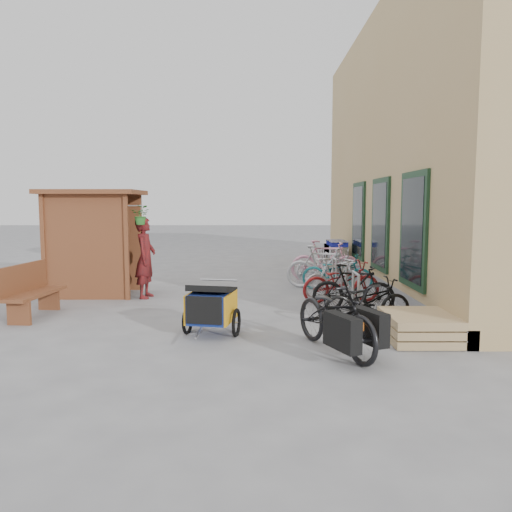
{
  "coord_description": "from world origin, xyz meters",
  "views": [
    {
      "loc": [
        0.47,
        -8.9,
        2.09
      ],
      "look_at": [
        0.5,
        1.5,
        1.0
      ],
      "focal_mm": 35.0,
      "sensor_mm": 36.0,
      "label": 1
    }
  ],
  "objects_px": {
    "person_kiosk": "(145,258)",
    "bike_5": "(322,267)",
    "bike_0": "(367,301)",
    "cargo_bike": "(337,317)",
    "bike_1": "(353,288)",
    "bike_2": "(341,282)",
    "pallet_stack": "(419,327)",
    "bike_4": "(337,272)",
    "kiosk": "(90,228)",
    "bike_3": "(336,278)",
    "shopping_carts": "(335,252)",
    "bike_7": "(326,261)",
    "bike_6": "(330,266)",
    "child_trailer": "(212,305)",
    "bench": "(30,290)"
  },
  "relations": [
    {
      "from": "shopping_carts",
      "to": "bike_7",
      "type": "bearing_deg",
      "value": -104.72
    },
    {
      "from": "shopping_carts",
      "to": "bike_0",
      "type": "distance_m",
      "value": 7.17
    },
    {
      "from": "shopping_carts",
      "to": "bike_4",
      "type": "xyz_separation_m",
      "value": [
        -0.54,
        -3.78,
        -0.12
      ]
    },
    {
      "from": "bike_0",
      "to": "bike_6",
      "type": "relative_size",
      "value": 0.89
    },
    {
      "from": "person_kiosk",
      "to": "bike_0",
      "type": "height_order",
      "value": "person_kiosk"
    },
    {
      "from": "bike_0",
      "to": "person_kiosk",
      "type": "bearing_deg",
      "value": 51.61
    },
    {
      "from": "pallet_stack",
      "to": "child_trailer",
      "type": "height_order",
      "value": "child_trailer"
    },
    {
      "from": "bike_0",
      "to": "bike_1",
      "type": "relative_size",
      "value": 1.0
    },
    {
      "from": "bike_3",
      "to": "bike_7",
      "type": "distance_m",
      "value": 2.47
    },
    {
      "from": "bike_0",
      "to": "bike_1",
      "type": "xyz_separation_m",
      "value": [
        -0.05,
        0.95,
        0.06
      ]
    },
    {
      "from": "person_kiosk",
      "to": "bike_1",
      "type": "relative_size",
      "value": 1.15
    },
    {
      "from": "bike_3",
      "to": "person_kiosk",
      "type": "bearing_deg",
      "value": 68.67
    },
    {
      "from": "person_kiosk",
      "to": "bike_6",
      "type": "xyz_separation_m",
      "value": [
        4.39,
        1.93,
        -0.44
      ]
    },
    {
      "from": "child_trailer",
      "to": "bike_5",
      "type": "height_order",
      "value": "bike_5"
    },
    {
      "from": "pallet_stack",
      "to": "bike_0",
      "type": "distance_m",
      "value": 1.18
    },
    {
      "from": "pallet_stack",
      "to": "kiosk",
      "type": "bearing_deg",
      "value": 148.34
    },
    {
      "from": "bench",
      "to": "bike_7",
      "type": "height_order",
      "value": "bike_7"
    },
    {
      "from": "bike_2",
      "to": "person_kiosk",
      "type": "bearing_deg",
      "value": 71.62
    },
    {
      "from": "person_kiosk",
      "to": "cargo_bike",
      "type": "bearing_deg",
      "value": -134.91
    },
    {
      "from": "bike_2",
      "to": "bike_5",
      "type": "xyz_separation_m",
      "value": [
        -0.17,
        1.75,
        0.09
      ]
    },
    {
      "from": "kiosk",
      "to": "shopping_carts",
      "type": "relative_size",
      "value": 1.36
    },
    {
      "from": "kiosk",
      "to": "bike_4",
      "type": "relative_size",
      "value": 1.47
    },
    {
      "from": "child_trailer",
      "to": "bike_4",
      "type": "distance_m",
      "value": 4.85
    },
    {
      "from": "bike_3",
      "to": "bike_0",
      "type": "bearing_deg",
      "value": 165.36
    },
    {
      "from": "bike_0",
      "to": "shopping_carts",
      "type": "bearing_deg",
      "value": -13.36
    },
    {
      "from": "bike_3",
      "to": "bike_5",
      "type": "distance_m",
      "value": 1.37
    },
    {
      "from": "bench",
      "to": "bike_1",
      "type": "distance_m",
      "value": 6.06
    },
    {
      "from": "kiosk",
      "to": "bike_3",
      "type": "height_order",
      "value": "kiosk"
    },
    {
      "from": "bike_4",
      "to": "cargo_bike",
      "type": "bearing_deg",
      "value": -171.94
    },
    {
      "from": "bike_4",
      "to": "bike_1",
      "type": "bearing_deg",
      "value": -164.57
    },
    {
      "from": "bike_4",
      "to": "bike_3",
      "type": "bearing_deg",
      "value": -173.51
    },
    {
      "from": "person_kiosk",
      "to": "bike_7",
      "type": "distance_m",
      "value": 4.9
    },
    {
      "from": "bike_6",
      "to": "bike_0",
      "type": "bearing_deg",
      "value": -169.22
    },
    {
      "from": "bike_2",
      "to": "bike_5",
      "type": "distance_m",
      "value": 1.76
    },
    {
      "from": "bike_1",
      "to": "bench",
      "type": "bearing_deg",
      "value": 103.26
    },
    {
      "from": "kiosk",
      "to": "person_kiosk",
      "type": "distance_m",
      "value": 1.52
    },
    {
      "from": "shopping_carts",
      "to": "bike_7",
      "type": "relative_size",
      "value": 0.98
    },
    {
      "from": "bike_3",
      "to": "bike_7",
      "type": "xyz_separation_m",
      "value": [
        0.12,
        2.46,
        0.1
      ]
    },
    {
      "from": "bike_0",
      "to": "bike_6",
      "type": "height_order",
      "value": "bike_6"
    },
    {
      "from": "bike_2",
      "to": "shopping_carts",
      "type": "bearing_deg",
      "value": -18.25
    },
    {
      "from": "bike_2",
      "to": "bike_0",
      "type": "bearing_deg",
      "value": 172.68
    },
    {
      "from": "pallet_stack",
      "to": "bike_4",
      "type": "xyz_separation_m",
      "value": [
        -0.54,
        4.38,
        0.24
      ]
    },
    {
      "from": "cargo_bike",
      "to": "bike_1",
      "type": "bearing_deg",
      "value": 50.88
    },
    {
      "from": "bike_6",
      "to": "shopping_carts",
      "type": "bearing_deg",
      "value": -0.71
    },
    {
      "from": "child_trailer",
      "to": "cargo_bike",
      "type": "relative_size",
      "value": 0.72
    },
    {
      "from": "cargo_bike",
      "to": "bike_0",
      "type": "xyz_separation_m",
      "value": [
        0.8,
        1.67,
        -0.1
      ]
    },
    {
      "from": "shopping_carts",
      "to": "bike_3",
      "type": "relative_size",
      "value": 1.19
    },
    {
      "from": "shopping_carts",
      "to": "bike_0",
      "type": "bearing_deg",
      "value": -94.62
    },
    {
      "from": "shopping_carts",
      "to": "bike_5",
      "type": "relative_size",
      "value": 1.02
    },
    {
      "from": "person_kiosk",
      "to": "bike_5",
      "type": "xyz_separation_m",
      "value": [
        4.09,
        1.18,
        -0.36
      ]
    }
  ]
}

